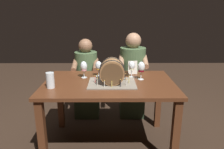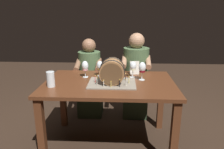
# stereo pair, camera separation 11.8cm
# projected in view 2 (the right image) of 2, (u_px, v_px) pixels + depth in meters

# --- Properties ---
(ground_plane) EXTENTS (8.00, 8.00, 0.00)m
(ground_plane) POSITION_uv_depth(u_px,v_px,m) (110.00, 143.00, 2.48)
(ground_plane) COLOR #332319
(dining_table) EXTENTS (1.39, 0.89, 0.75)m
(dining_table) POSITION_uv_depth(u_px,v_px,m) (109.00, 92.00, 2.30)
(dining_table) COLOR #562D19
(dining_table) RESTS_ON ground
(barrel_cake) EXTENTS (0.49, 0.37, 0.27)m
(barrel_cake) POSITION_uv_depth(u_px,v_px,m) (112.00, 73.00, 2.18)
(barrel_cake) COLOR gray
(barrel_cake) RESTS_ON dining_table
(wine_glass_empty) EXTENTS (0.08, 0.08, 0.19)m
(wine_glass_empty) POSITION_uv_depth(u_px,v_px,m) (112.00, 64.00, 2.49)
(wine_glass_empty) COLOR white
(wine_glass_empty) RESTS_ON dining_table
(wine_glass_red) EXTENTS (0.08, 0.08, 0.20)m
(wine_glass_red) POSITION_uv_depth(u_px,v_px,m) (142.00, 68.00, 2.30)
(wine_glass_red) COLOR white
(wine_glass_red) RESTS_ON dining_table
(wine_glass_white) EXTENTS (0.07, 0.07, 0.19)m
(wine_glass_white) POSITION_uv_depth(u_px,v_px,m) (133.00, 67.00, 2.39)
(wine_glass_white) COLOR white
(wine_glass_white) RESTS_ON dining_table
(wine_glass_rose) EXTENTS (0.08, 0.08, 0.19)m
(wine_glass_rose) POSITION_uv_depth(u_px,v_px,m) (85.00, 66.00, 2.40)
(wine_glass_rose) COLOR white
(wine_glass_rose) RESTS_ON dining_table
(wine_glass_amber) EXTENTS (0.07, 0.07, 0.18)m
(wine_glass_amber) POSITION_uv_depth(u_px,v_px,m) (100.00, 66.00, 2.44)
(wine_glass_amber) COLOR white
(wine_glass_amber) RESTS_ON dining_table
(beer_pint) EXTENTS (0.08, 0.08, 0.15)m
(beer_pint) POSITION_uv_depth(u_px,v_px,m) (51.00, 80.00, 2.11)
(beer_pint) COLOR white
(beer_pint) RESTS_ON dining_table
(menu_card) EXTENTS (0.11, 0.04, 0.16)m
(menu_card) POSITION_uv_depth(u_px,v_px,m) (135.00, 68.00, 2.52)
(menu_card) COLOR silver
(menu_card) RESTS_ON dining_table
(person_seated_left) EXTENTS (0.36, 0.45, 1.12)m
(person_seated_left) POSITION_uv_depth(u_px,v_px,m) (90.00, 82.00, 3.04)
(person_seated_left) COLOR #2A3A24
(person_seated_left) RESTS_ON ground
(person_seated_right) EXTENTS (0.40, 0.48, 1.20)m
(person_seated_right) POSITION_uv_depth(u_px,v_px,m) (135.00, 79.00, 3.00)
(person_seated_right) COLOR #2A3A24
(person_seated_right) RESTS_ON ground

